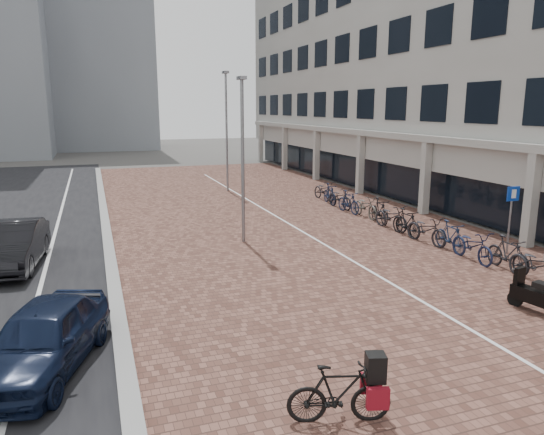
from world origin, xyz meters
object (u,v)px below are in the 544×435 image
(hero_bike, at_px, (339,393))
(scooter_mid, at_px, (539,293))
(parking_sign, at_px, (511,210))
(car_navy, at_px, (43,338))
(car_dark, at_px, (13,245))

(hero_bike, relative_size, scooter_mid, 1.11)
(hero_bike, xyz_separation_m, parking_sign, (9.56, 6.50, 1.02))
(car_navy, relative_size, parking_sign, 1.65)
(hero_bike, bearing_deg, parking_sign, -38.81)
(scooter_mid, bearing_deg, car_navy, 163.14)
(scooter_mid, xyz_separation_m, parking_sign, (3.17, 4.24, 1.01))
(hero_bike, distance_m, scooter_mid, 6.78)
(car_navy, distance_m, car_dark, 7.28)
(car_dark, relative_size, parking_sign, 1.84)
(car_dark, xyz_separation_m, hero_bike, (5.84, -10.44, -0.19))
(parking_sign, bearing_deg, hero_bike, -145.12)
(car_dark, distance_m, scooter_mid, 14.71)
(scooter_mid, distance_m, parking_sign, 5.39)
(car_dark, bearing_deg, parking_sign, -9.32)
(car_navy, height_order, car_dark, car_dark)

